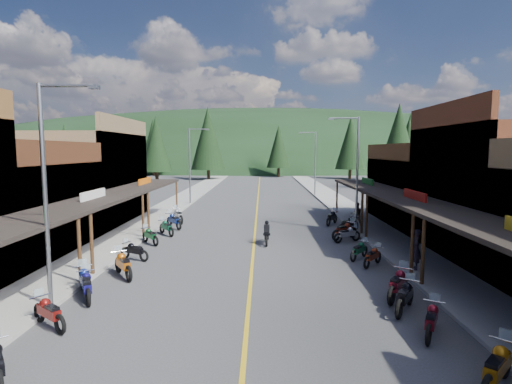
{
  "coord_description": "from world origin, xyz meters",
  "views": [
    {
      "loc": [
        0.49,
        -19.73,
        5.73
      ],
      "look_at": [
        0.1,
        6.21,
        3.0
      ],
      "focal_mm": 28.0,
      "sensor_mm": 36.0,
      "label": 1
    }
  ],
  "objects_px": {
    "rider_on_bike": "(267,234)",
    "pedestrian_east_b": "(356,214)",
    "bike_east_4": "(432,319)",
    "bike_east_12": "(332,217)",
    "bike_west_10": "(166,227)",
    "pine_4": "(351,142)",
    "pedestrian_east_a": "(416,249)",
    "shop_west_3": "(80,178)",
    "bike_west_9": "(150,235)",
    "streetlight_1": "(191,162)",
    "pine_5": "(410,140)",
    "bike_west_6": "(85,280)",
    "bike_west_5": "(87,285)",
    "streetlight_3": "(314,160)",
    "bike_east_5": "(405,295)",
    "pine_3": "(279,147)",
    "bike_west_12": "(178,215)",
    "pine_0": "(65,146)",
    "shop_west_2": "(2,209)",
    "bike_east_9": "(347,233)",
    "streetlight_0": "(49,187)",
    "bike_west_8": "(134,250)",
    "bike_east_8": "(359,249)",
    "pine_6": "(482,146)",
    "bike_east_7": "(373,256)",
    "shop_east_3": "(433,191)",
    "bike_west_11": "(174,220)",
    "pine_2": "(208,138)",
    "bike_east_3": "(497,366)",
    "shop_east_2": "(510,192)",
    "pine_9": "(409,146)",
    "bike_west_4": "(49,311)",
    "pine_10": "(156,144)",
    "bike_west_7": "(123,263)",
    "pine_11": "(399,140)",
    "streetlight_2": "(355,168)",
    "pine_7": "(127,144)",
    "bike_east_6": "(398,283)"
  },
  "relations": [
    {
      "from": "rider_on_bike",
      "to": "pedestrian_east_b",
      "type": "distance_m",
      "value": 8.3
    },
    {
      "from": "bike_east_4",
      "to": "bike_east_12",
      "type": "xyz_separation_m",
      "value": [
        0.15,
        18.5,
        0.05
      ]
    },
    {
      "from": "bike_west_10",
      "to": "pedestrian_east_b",
      "type": "height_order",
      "value": "pedestrian_east_b"
    },
    {
      "from": "pine_4",
      "to": "pedestrian_east_a",
      "type": "distance_m",
      "value": 62.49
    },
    {
      "from": "shop_west_3",
      "to": "bike_west_9",
      "type": "height_order",
      "value": "shop_west_3"
    },
    {
      "from": "streetlight_1",
      "to": "pine_5",
      "type": "xyz_separation_m",
      "value": [
        40.95,
        50.0,
        3.53
      ]
    },
    {
      "from": "bike_west_10",
      "to": "bike_west_6",
      "type": "bearing_deg",
      "value": -130.1
    },
    {
      "from": "bike_west_5",
      "to": "bike_west_10",
      "type": "distance_m",
      "value": 11.72
    },
    {
      "from": "bike_east_12",
      "to": "streetlight_3",
      "type": "bearing_deg",
      "value": 116.08
    },
    {
      "from": "bike_east_5",
      "to": "bike_west_9",
      "type": "bearing_deg",
      "value": 172.76
    },
    {
      "from": "pine_3",
      "to": "bike_west_12",
      "type": "xyz_separation_m",
      "value": [
        -10.13,
        -54.79,
        -5.83
      ]
    },
    {
      "from": "pine_0",
      "to": "bike_east_12",
      "type": "bearing_deg",
      "value": -48.22
    },
    {
      "from": "shop_west_2",
      "to": "streetlight_1",
      "type": "distance_m",
      "value": 21.5
    },
    {
      "from": "bike_east_9",
      "to": "streetlight_1",
      "type": "bearing_deg",
      "value": -169.5
    },
    {
      "from": "streetlight_0",
      "to": "bike_east_5",
      "type": "distance_m",
      "value": 13.09
    },
    {
      "from": "bike_west_8",
      "to": "bike_east_8",
      "type": "distance_m",
      "value": 11.79
    },
    {
      "from": "pine_6",
      "to": "bike_east_7",
      "type": "relative_size",
      "value": 5.91
    },
    {
      "from": "pine_0",
      "to": "bike_west_5",
      "type": "distance_m",
      "value": 75.29
    },
    {
      "from": "shop_east_3",
      "to": "bike_west_6",
      "type": "relative_size",
      "value": 4.86
    },
    {
      "from": "pine_3",
      "to": "pedestrian_east_a",
      "type": "distance_m",
      "value": 67.65
    },
    {
      "from": "pine_0",
      "to": "bike_west_6",
      "type": "distance_m",
      "value": 74.82
    },
    {
      "from": "bike_west_11",
      "to": "shop_west_3",
      "type": "bearing_deg",
      "value": 126.83
    },
    {
      "from": "shop_east_3",
      "to": "pine_2",
      "type": "xyz_separation_m",
      "value": [
        -23.75,
        46.7,
        5.46
      ]
    },
    {
      "from": "bike_west_11",
      "to": "bike_east_3",
      "type": "xyz_separation_m",
      "value": [
        12.06,
        -19.68,
        -0.02
      ]
    },
    {
      "from": "shop_east_2",
      "to": "pedestrian_east_b",
      "type": "distance_m",
      "value": 10.17
    },
    {
      "from": "shop_west_3",
      "to": "pine_9",
      "type": "relative_size",
      "value": 1.01
    },
    {
      "from": "pine_0",
      "to": "pine_6",
      "type": "bearing_deg",
      "value": 1.33
    },
    {
      "from": "bike_west_5",
      "to": "bike_west_4",
      "type": "bearing_deg",
      "value": -120.42
    },
    {
      "from": "bike_east_5",
      "to": "bike_east_7",
      "type": "bearing_deg",
      "value": 118.81
    },
    {
      "from": "bike_west_8",
      "to": "bike_west_9",
      "type": "xyz_separation_m",
      "value": [
        -0.16,
        3.54,
        0.03
      ]
    },
    {
      "from": "bike_west_9",
      "to": "pine_10",
      "type": "bearing_deg",
      "value": 63.23
    },
    {
      "from": "bike_west_11",
      "to": "streetlight_1",
      "type": "bearing_deg",
      "value": 57.49
    },
    {
      "from": "bike_west_7",
      "to": "bike_west_4",
      "type": "bearing_deg",
      "value": -131.74
    },
    {
      "from": "shop_west_2",
      "to": "pedestrian_east_b",
      "type": "xyz_separation_m",
      "value": [
        21.16,
        7.53,
        -1.49
      ]
    },
    {
      "from": "bike_west_8",
      "to": "streetlight_1",
      "type": "bearing_deg",
      "value": 30.09
    },
    {
      "from": "pine_11",
      "to": "bike_east_3",
      "type": "distance_m",
      "value": 51.04
    },
    {
      "from": "streetlight_2",
      "to": "bike_west_5",
      "type": "xyz_separation_m",
      "value": [
        -13.16,
        -13.03,
        -3.86
      ]
    },
    {
      "from": "pine_6",
      "to": "streetlight_3",
      "type": "bearing_deg",
      "value": -138.95
    },
    {
      "from": "bike_east_12",
      "to": "shop_west_2",
      "type": "bearing_deg",
      "value": -126.21
    },
    {
      "from": "streetlight_1",
      "to": "bike_east_3",
      "type": "height_order",
      "value": "streetlight_1"
    },
    {
      "from": "pine_7",
      "to": "rider_on_bike",
      "type": "height_order",
      "value": "pine_7"
    },
    {
      "from": "bike_west_9",
      "to": "bike_east_8",
      "type": "xyz_separation_m",
      "value": [
        11.94,
        -3.21,
        -0.04
      ]
    },
    {
      "from": "shop_west_2",
      "to": "streetlight_0",
      "type": "bearing_deg",
      "value": -48.55
    },
    {
      "from": "shop_west_2",
      "to": "streetlight_1",
      "type": "height_order",
      "value": "streetlight_1"
    },
    {
      "from": "bike_west_6",
      "to": "bike_east_12",
      "type": "height_order",
      "value": "bike_west_6"
    },
    {
      "from": "bike_west_9",
      "to": "bike_east_12",
      "type": "bearing_deg",
      "value": -12.73
    },
    {
      "from": "streetlight_1",
      "to": "bike_east_5",
      "type": "distance_m",
      "value": 30.9
    },
    {
      "from": "bike_west_8",
      "to": "bike_east_6",
      "type": "relative_size",
      "value": 0.82
    },
    {
      "from": "bike_west_4",
      "to": "pedestrian_east_b",
      "type": "relative_size",
      "value": 1.12
    },
    {
      "from": "shop_east_2",
      "to": "streetlight_2",
      "type": "xyz_separation_m",
      "value": [
        -6.83,
        6.3,
        0.94
      ]
    }
  ]
}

